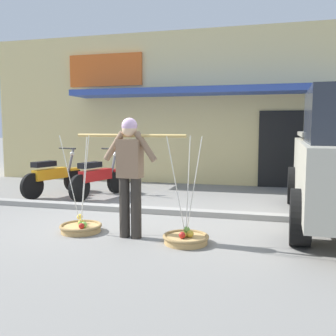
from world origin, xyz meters
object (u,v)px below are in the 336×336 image
object	(u,v)px
fruit_basket_right_side	(81,227)
motorcycle_nearest_shop	(53,176)
motorcycle_second_in_row	(98,177)
fruit_basket_left_side	(186,238)
fruit_vendor	(130,169)

from	to	relation	value
fruit_basket_right_side	motorcycle_nearest_shop	size ratio (longest dim) A/B	0.82
fruit_basket_right_side	motorcycle_second_in_row	bearing A→B (deg)	110.02
fruit_basket_right_side	motorcycle_nearest_shop	distance (m)	3.40
fruit_basket_right_side	motorcycle_nearest_shop	bearing A→B (deg)	128.21
fruit_basket_left_side	fruit_vendor	bearing A→B (deg)	174.56
fruit_basket_left_side	fruit_basket_right_side	distance (m)	1.65
fruit_basket_right_side	fruit_basket_left_side	bearing A→B (deg)	-5.40
motorcycle_second_in_row	fruit_basket_right_side	bearing A→B (deg)	-69.98
fruit_vendor	fruit_basket_left_side	size ratio (longest dim) A/B	1.17
fruit_vendor	fruit_basket_left_side	distance (m)	1.22
motorcycle_second_in_row	fruit_basket_left_side	bearing A→B (deg)	-47.42
fruit_basket_left_side	fruit_basket_right_side	bearing A→B (deg)	174.60
fruit_basket_right_side	motorcycle_second_in_row	xyz separation A→B (m)	(-0.99, 2.70, 0.38)
fruit_basket_right_side	motorcycle_second_in_row	distance (m)	2.90
fruit_vendor	fruit_basket_right_side	world-z (taller)	fruit_vendor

